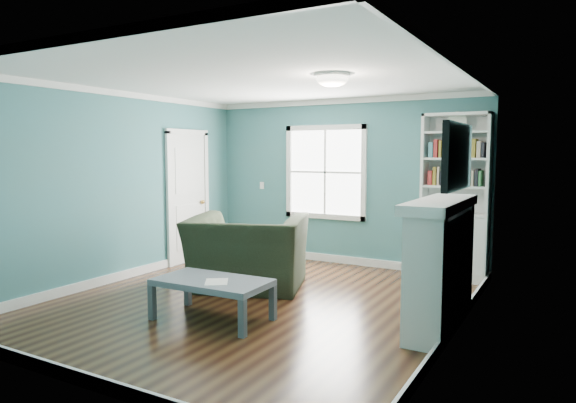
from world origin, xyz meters
The scene contains 13 objects.
floor centered at (0.00, 0.00, 0.00)m, with size 5.00×5.00×0.00m, color black.
room_walls centered at (0.00, 0.00, 1.58)m, with size 5.00×5.00×5.00m.
trim centered at (0.00, 0.00, 1.24)m, with size 4.50×5.00×2.60m.
window centered at (-0.30, 2.49, 1.45)m, with size 1.40×0.06×1.50m.
bookshelf centered at (1.77, 2.30, 0.92)m, with size 0.90×0.35×2.31m.
fireplace centered at (2.08, 0.20, 0.64)m, with size 0.44×1.58×1.30m.
tv centered at (2.20, 0.20, 1.72)m, with size 0.06×1.10×0.65m, color black.
door centered at (-2.22, 1.40, 1.07)m, with size 0.12×0.98×2.17m.
ceiling_fixture centered at (0.90, 0.10, 2.55)m, with size 0.38×0.38×0.15m.
light_switch centered at (-1.50, 2.48, 1.20)m, with size 0.08×0.01×0.12m, color white.
recliner centered at (-0.47, 0.50, 0.63)m, with size 1.44×0.94×1.26m, color black.
coffee_table centered at (-0.08, -0.75, 0.38)m, with size 1.22×0.69×0.44m.
paper_sheet centered at (0.04, -0.82, 0.44)m, with size 0.23×0.29×0.00m, color white.
Camera 1 is at (3.22, -4.97, 1.76)m, focal length 32.00 mm.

